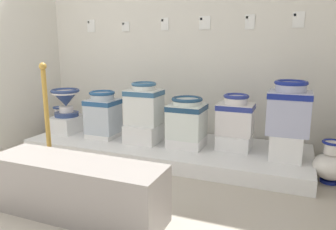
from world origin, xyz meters
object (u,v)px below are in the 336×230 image
object	(u,v)px
plinth_block_broad_patterned	(67,124)
plinth_block_slender_white	(286,146)
info_placard_fifth	(250,22)
info_placard_sixth	(298,19)
plinth_block_pale_glazed	(104,135)
museum_bench	(77,188)
info_placard_fourth	(205,23)
plinth_block_squat_floral	(145,133)
plinth_block_tall_cobalt	(234,141)
antique_toilet_slender_white	(289,107)
plinth_block_rightmost	(187,142)
antique_toilet_squat_floral	(144,103)
info_placard_third	(165,24)
antique_toilet_rightmost	(187,116)
info_placard_first	(91,26)
decorative_vase_companion	(59,123)
antique_toilet_broad_patterned	(66,99)
decorative_vase_spare	(331,165)
antique_toilet_tall_cobalt	(235,114)
stanchion_post_near_left	(49,147)
antique_toilet_pale_glazed	(103,111)
info_placard_second	(126,26)

from	to	relation	value
plinth_block_broad_patterned	plinth_block_slender_white	distance (m)	2.50
info_placard_fifth	info_placard_sixth	distance (m)	0.48
plinth_block_pale_glazed	museum_bench	bearing A→B (deg)	-63.89
info_placard_fourth	plinth_block_squat_floral	bearing A→B (deg)	-130.18
plinth_block_tall_cobalt	antique_toilet_slender_white	distance (m)	0.66
plinth_block_rightmost	antique_toilet_squat_floral	bearing A→B (deg)	-179.92
info_placard_third	plinth_block_rightmost	bearing A→B (deg)	-50.06
antique_toilet_rightmost	plinth_block_slender_white	size ratio (longest dim) A/B	1.24
plinth_block_slender_white	antique_toilet_slender_white	bearing A→B (deg)	-153.43
info_placard_first	decorative_vase_companion	xyz separation A→B (m)	(-0.36, -0.31, -1.26)
plinth_block_broad_patterned	antique_toilet_broad_patterned	size ratio (longest dim) A/B	1.15
decorative_vase_spare	antique_toilet_rightmost	bearing A→B (deg)	176.29
antique_toilet_squat_floral	antique_toilet_broad_patterned	bearing A→B (deg)	179.30
antique_toilet_slender_white	museum_bench	bearing A→B (deg)	-133.77
info_placard_fifth	info_placard_fourth	bearing A→B (deg)	180.00
plinth_block_pale_glazed	info_placard_fifth	world-z (taller)	info_placard_fifth
decorative_vase_companion	plinth_block_slender_white	bearing A→B (deg)	-5.35
plinth_block_broad_patterned	info_placard_sixth	bearing A→B (deg)	12.64
antique_toilet_rightmost	info_placard_fifth	size ratio (longest dim) A/B	2.68
antique_toilet_rightmost	antique_toilet_tall_cobalt	world-z (taller)	antique_toilet_tall_cobalt
info_placard_fifth	antique_toilet_tall_cobalt	bearing A→B (deg)	-93.35
stanchion_post_near_left	plinth_block_broad_patterned	bearing A→B (deg)	121.29
info_placard_first	antique_toilet_pale_glazed	bearing A→B (deg)	-48.93
plinth_block_slender_white	decorative_vase_companion	bearing A→B (deg)	174.65
antique_toilet_broad_patterned	plinth_block_rightmost	distance (m)	1.57
plinth_block_rightmost	antique_toilet_slender_white	bearing A→B (deg)	-0.26
antique_toilet_rightmost	antique_toilet_tall_cobalt	xyz separation A→B (m)	(0.47, 0.12, 0.03)
info_placard_third	info_placard_fifth	size ratio (longest dim) A/B	0.93
plinth_block_broad_patterned	info_placard_first	xyz separation A→B (m)	(0.02, 0.56, 1.18)
plinth_block_broad_patterned	info_placard_fifth	world-z (taller)	info_placard_fifth
plinth_block_tall_cobalt	decorative_vase_companion	xyz separation A→B (m)	(-2.34, 0.15, -0.06)
stanchion_post_near_left	plinth_block_rightmost	bearing A→B (deg)	43.53
info_placard_second	stanchion_post_near_left	distance (m)	1.86
antique_toilet_tall_cobalt	info_placard_second	xyz separation A→B (m)	(-1.48, 0.46, 0.90)
info_placard_sixth	decorative_vase_spare	world-z (taller)	info_placard_sixth
plinth_block_slender_white	antique_toilet_broad_patterned	bearing A→B (deg)	179.62
plinth_block_rightmost	plinth_block_slender_white	size ratio (longest dim) A/B	1.05
plinth_block_broad_patterned	plinth_block_rightmost	bearing A→B (deg)	-0.45
antique_toilet_squat_floral	info_placard_first	size ratio (longest dim) A/B	2.90
plinth_block_rightmost	antique_toilet_rightmost	xyz separation A→B (m)	(0.00, 0.00, 0.27)
antique_toilet_pale_glazed	museum_bench	distance (m)	1.51
plinth_block_slender_white	museum_bench	xyz separation A→B (m)	(-1.30, -1.36, -0.06)
plinth_block_rightmost	info_placard_third	distance (m)	1.44
antique_toilet_squat_floral	info_placard_fourth	xyz separation A→B (m)	(0.49, 0.58, 0.85)
stanchion_post_near_left	plinth_block_tall_cobalt	bearing A→B (deg)	35.71
info_placard_fourth	plinth_block_pale_glazed	bearing A→B (deg)	-148.66
plinth_block_tall_cobalt	decorative_vase_companion	world-z (taller)	decorative_vase_companion
plinth_block_pale_glazed	info_placard_sixth	xyz separation A→B (m)	(1.97, 0.60, 1.25)
info_placard_fifth	antique_toilet_rightmost	bearing A→B (deg)	-130.91
decorative_vase_spare	museum_bench	size ratio (longest dim) A/B	0.30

